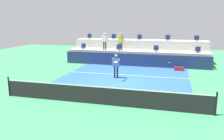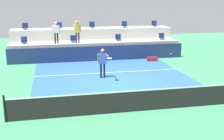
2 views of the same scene
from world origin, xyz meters
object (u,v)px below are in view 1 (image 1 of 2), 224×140
Objects in this scene: spectator_in_white at (105,40)px; stadium_chair_upper_center at (139,38)px; stadium_chair_upper_far_left at (89,37)px; stadium_chair_lower_right at (156,49)px; tennis_player at (116,64)px; spectator_with_hat at (121,40)px; stadium_chair_upper_left at (114,37)px; equipment_bag at (179,69)px; stadium_chair_upper_right at (168,38)px; stadium_chair_lower_far_right at (198,50)px; stadium_chair_lower_left at (119,48)px; stadium_chair_lower_far_left at (83,47)px; tennis_ball at (169,63)px; stadium_chair_upper_far_right at (197,39)px.

stadium_chair_upper_center is at bearing 36.34° from spectator_in_white.
stadium_chair_upper_far_left is at bearing 180.00° from stadium_chair_upper_center.
tennis_player is (-2.29, -5.93, -0.41)m from stadium_chair_lower_right.
stadium_chair_upper_center is 2.60m from spectator_with_hat.
equipment_bag is (6.53, -3.97, -2.16)m from stadium_chair_upper_left.
equipment_bag is at bearing -46.40° from stadium_chair_lower_right.
tennis_player is at bearing -139.16° from equipment_bag.
stadium_chair_upper_right is (5.42, 0.00, 0.00)m from stadium_chair_upper_left.
tennis_player is at bearing -111.14° from stadium_chair_lower_right.
stadium_chair_upper_right reaches higher than stadium_chair_lower_far_right.
stadium_chair_upper_center is at bearing 46.54° from stadium_chair_lower_left.
stadium_chair_upper_left is 1.00× the size of stadium_chair_upper_right.
stadium_chair_lower_far_left is 1.00× the size of stadium_chair_upper_center.
stadium_chair_lower_left is at bearing 101.55° from tennis_player.
stadium_chair_upper_far_left reaches higher than stadium_chair_lower_left.
stadium_chair_lower_right is 1.00× the size of stadium_chair_upper_center.
stadium_chair_lower_far_right is 7.49m from tennis_ball.
stadium_chair_upper_right is at bearing 12.59° from stadium_chair_lower_far_left.
stadium_chair_upper_center is (5.30, 1.80, 0.85)m from stadium_chair_lower_far_left.
stadium_chair_lower_far_left is at bearing -170.46° from stadium_chair_upper_far_right.
stadium_chair_lower_far_right is 1.00× the size of stadium_chair_upper_right.
equipment_bag is at bearing -125.72° from stadium_chair_lower_far_right.
stadium_chair_lower_far_right reaches higher than tennis_ball.
stadium_chair_lower_right reaches higher than tennis_ball.
stadium_chair_lower_far_right reaches higher than equipment_bag.
stadium_chair_lower_left reaches higher than equipment_bag.
stadium_chair_lower_right is 7.26m from tennis_ball.
stadium_chair_upper_left is at bearing 118.04° from stadium_chair_lower_left.
equipment_bag is (0.72, 4.97, -1.36)m from tennis_ball.
spectator_with_hat is 24.48× the size of tennis_ball.
stadium_chair_lower_left is 0.68× the size of equipment_bag.
stadium_chair_upper_far_right is (2.65, 0.00, 0.00)m from stadium_chair_upper_right.
stadium_chair_upper_far_right is 0.30× the size of tennis_player.
spectator_in_white reaches higher than stadium_chair_lower_far_left.
stadium_chair_upper_far_right is at bearing 17.76° from spectator_with_hat.
tennis_player is 5.75m from spectator_with_hat.
stadium_chair_upper_far_left is 0.30× the size of tennis_player.
stadium_chair_lower_right is at bearing 133.60° from equipment_bag.
stadium_chair_upper_center is 0.68× the size of equipment_bag.
stadium_chair_upper_far_left reaches higher than tennis_player.
stadium_chair_lower_right and stadium_chair_lower_far_right have the same top height.
stadium_chair_upper_far_left is 9.19m from tennis_player.
tennis_player is (2.17, -7.73, -1.26)m from stadium_chair_upper_left.
stadium_chair_lower_far_left is 7.65× the size of tennis_ball.
stadium_chair_lower_far_left is 2.48m from spectator_in_white.
stadium_chair_upper_far_right is 7.16m from spectator_with_hat.
stadium_chair_lower_right is 1.00× the size of stadium_chair_upper_left.
spectator_with_hat is (1.25, -2.18, -0.05)m from stadium_chair_upper_left.
stadium_chair_lower_far_right is 8.38m from tennis_player.
spectator_in_white reaches higher than stadium_chair_lower_far_right.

